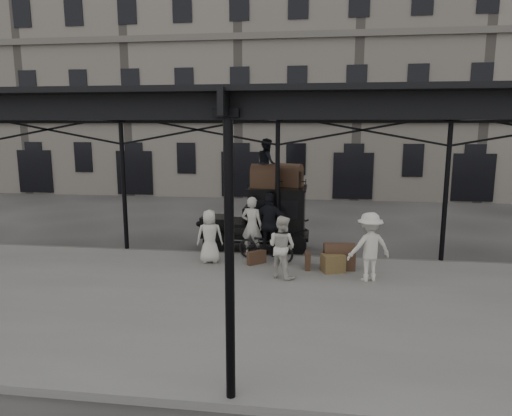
{
  "coord_description": "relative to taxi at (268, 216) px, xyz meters",
  "views": [
    {
      "loc": [
        1.21,
        -11.96,
        4.18
      ],
      "look_at": [
        -0.62,
        1.6,
        1.7
      ],
      "focal_mm": 32.0,
      "sensor_mm": 36.0,
      "label": 1
    }
  ],
  "objects": [
    {
      "name": "bicycle",
      "position": [
        0.12,
        -1.71,
        -0.58
      ],
      "size": [
        1.92,
        1.22,
        0.95
      ],
      "primitive_type": "imported",
      "rotation": [
        0.0,
        0.0,
        1.22
      ],
      "color": "black",
      "rests_on": "platform"
    },
    {
      "name": "ground",
      "position": [
        0.39,
        -2.95,
        -1.2
      ],
      "size": [
        120.0,
        120.0,
        0.0
      ],
      "primitive_type": "plane",
      "color": "#383533",
      "rests_on": "ground"
    },
    {
      "name": "steamer_trunk_roof_far",
      "position": [
        0.67,
        0.2,
        1.29
      ],
      "size": [
        0.99,
        0.78,
        0.63
      ],
      "primitive_type": null,
      "rotation": [
        0.0,
        0.0,
        -0.33
      ],
      "color": "#4D3123",
      "rests_on": "taxi"
    },
    {
      "name": "wicker_hamper",
      "position": [
        2.09,
        -2.5,
        -0.8
      ],
      "size": [
        0.72,
        0.63,
        0.5
      ],
      "primitive_type": "cube",
      "rotation": [
        0.0,
        0.0,
        0.35
      ],
      "color": "olive",
      "rests_on": "platform"
    },
    {
      "name": "canopy",
      "position": [
        0.39,
        -4.67,
        3.39
      ],
      "size": [
        22.5,
        9.0,
        4.74
      ],
      "color": "black",
      "rests_on": "ground"
    },
    {
      "name": "steamer_trunk_roof_near",
      "position": [
        -0.08,
        -0.25,
        1.3
      ],
      "size": [
        0.93,
        0.63,
        0.65
      ],
      "primitive_type": null,
      "rotation": [
        0.0,
        0.0,
        -0.11
      ],
      "color": "#4D3123",
      "rests_on": "taxi"
    },
    {
      "name": "taxi",
      "position": [
        0.0,
        0.0,
        0.0
      ],
      "size": [
        3.65,
        1.55,
        2.18
      ],
      "color": "black",
      "rests_on": "ground"
    },
    {
      "name": "suitcase_upright",
      "position": [
        1.39,
        -2.26,
        -0.83
      ],
      "size": [
        0.17,
        0.61,
        0.45
      ],
      "primitive_type": "cube",
      "rotation": [
        0.0,
        0.0,
        0.04
      ],
      "color": "#4D3123",
      "rests_on": "platform"
    },
    {
      "name": "suitcase_flat",
      "position": [
        -0.11,
        -2.07,
        -0.85
      ],
      "size": [
        0.56,
        0.5,
        0.4
      ],
      "primitive_type": "cube",
      "rotation": [
        0.0,
        0.0,
        0.69
      ],
      "color": "#4D3123",
      "rests_on": "platform"
    },
    {
      "name": "porter_right",
      "position": [
        2.99,
        -3.12,
        -0.14
      ],
      "size": [
        1.34,
        1.06,
        1.83
      ],
      "primitive_type": "imported",
      "rotation": [
        0.0,
        0.0,
        3.51
      ],
      "color": "silver",
      "rests_on": "platform"
    },
    {
      "name": "porter_left",
      "position": [
        -0.38,
        -1.15,
        -0.12
      ],
      "size": [
        0.76,
        0.58,
        1.87
      ],
      "primitive_type": "imported",
      "rotation": [
        0.0,
        0.0,
        2.93
      ],
      "color": "beige",
      "rests_on": "platform"
    },
    {
      "name": "steamer_trunk_platform",
      "position": [
        2.27,
        -2.19,
        -0.74
      ],
      "size": [
        0.91,
        0.6,
        0.63
      ],
      "primitive_type": null,
      "rotation": [
        0.0,
        0.0,
        0.09
      ],
      "color": "#4D3123",
      "rests_on": "platform"
    },
    {
      "name": "platform",
      "position": [
        0.39,
        -4.95,
        -1.13
      ],
      "size": [
        28.0,
        8.0,
        0.15
      ],
      "primitive_type": "cube",
      "color": "slate",
      "rests_on": "ground"
    },
    {
      "name": "porter_midleft",
      "position": [
        0.71,
        -3.15,
        -0.21
      ],
      "size": [
        1.03,
        0.98,
        1.69
      ],
      "primitive_type": "imported",
      "rotation": [
        0.0,
        0.0,
        2.58
      ],
      "color": "silver",
      "rests_on": "platform"
    },
    {
      "name": "porter_centre",
      "position": [
        -1.52,
        -2.07,
        -0.26
      ],
      "size": [
        0.87,
        0.66,
        1.59
      ],
      "primitive_type": "imported",
      "rotation": [
        0.0,
        0.0,
        3.35
      ],
      "color": "beige",
      "rests_on": "platform"
    },
    {
      "name": "porter_roof",
      "position": [
        -0.03,
        -0.1,
        1.77
      ],
      "size": [
        0.76,
        0.89,
        1.59
      ],
      "primitive_type": "imported",
      "rotation": [
        0.0,
        0.0,
        1.8
      ],
      "color": "black",
      "rests_on": "taxi"
    },
    {
      "name": "porter_official",
      "position": [
        0.18,
        -1.15,
        -0.05
      ],
      "size": [
        1.24,
        0.68,
        2.0
      ],
      "primitive_type": "imported",
      "rotation": [
        0.0,
        0.0,
        2.97
      ],
      "color": "black",
      "rests_on": "platform"
    },
    {
      "name": "building_frontage",
      "position": [
        0.39,
        15.05,
        5.8
      ],
      "size": [
        64.0,
        8.0,
        14.0
      ],
      "primitive_type": "cube",
      "color": "slate",
      "rests_on": "ground"
    }
  ]
}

